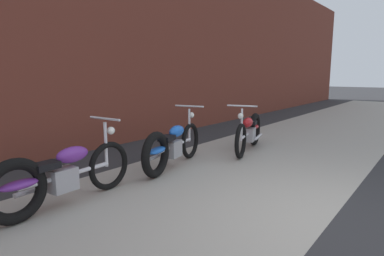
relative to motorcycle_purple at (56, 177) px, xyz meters
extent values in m
plane|color=#2D2D30|center=(1.64, -2.71, -0.40)|extent=(80.00, 80.00, 0.00)
cube|color=#9E998E|center=(1.64, -0.96, -0.40)|extent=(36.00, 3.50, 0.01)
cube|color=brown|center=(1.64, 2.49, 2.26)|extent=(36.00, 0.50, 5.32)
torus|color=black|center=(0.81, 0.04, -0.06)|extent=(0.68, 0.12, 0.68)
torus|color=black|center=(-0.49, -0.03, -0.03)|extent=(0.74, 0.17, 0.73)
cylinder|color=silver|center=(0.16, 0.01, -0.02)|extent=(1.24, 0.13, 0.06)
cube|color=#99999E|center=(0.08, 0.00, -0.06)|extent=(0.33, 0.24, 0.28)
ellipsoid|color=#6B2D93|center=(0.24, 0.01, 0.22)|extent=(0.45, 0.22, 0.20)
ellipsoid|color=#6B2D93|center=(-0.44, -0.03, 0.03)|extent=(0.45, 0.21, 0.10)
cube|color=black|center=(-0.12, -0.01, 0.16)|extent=(0.29, 0.22, 0.08)
cylinder|color=silver|center=(0.77, 0.04, 0.25)|extent=(0.05, 0.05, 0.62)
cylinder|color=silver|center=(0.77, 0.04, 0.61)|extent=(0.07, 0.58, 0.03)
sphere|color=white|center=(0.87, 0.05, 0.43)|extent=(0.11, 0.11, 0.11)
cylinder|color=silver|center=(-0.17, 0.14, -0.14)|extent=(0.55, 0.09, 0.06)
torus|color=black|center=(2.85, 0.20, -0.06)|extent=(0.68, 0.24, 0.68)
torus|color=black|center=(1.58, -0.11, -0.03)|extent=(0.74, 0.30, 0.73)
cylinder|color=silver|center=(2.21, 0.05, -0.02)|extent=(1.21, 0.35, 0.06)
cube|color=#99999E|center=(2.14, 0.03, -0.06)|extent=(0.36, 0.29, 0.28)
ellipsoid|color=blue|center=(2.29, 0.07, 0.22)|extent=(0.47, 0.29, 0.20)
ellipsoid|color=blue|center=(1.63, -0.09, 0.03)|extent=(0.47, 0.28, 0.10)
cube|color=black|center=(1.94, -0.02, 0.16)|extent=(0.32, 0.26, 0.08)
cylinder|color=silver|center=(2.81, 0.19, 0.25)|extent=(0.05, 0.05, 0.62)
cylinder|color=silver|center=(2.81, 0.19, 0.61)|extent=(0.17, 0.57, 0.03)
sphere|color=white|center=(2.90, 0.22, 0.43)|extent=(0.11, 0.11, 0.11)
cylinder|color=silver|center=(1.87, 0.12, -0.14)|extent=(0.55, 0.19, 0.06)
torus|color=black|center=(3.42, -0.57, -0.06)|extent=(0.68, 0.26, 0.68)
torus|color=black|center=(4.67, -0.23, -0.03)|extent=(0.74, 0.32, 0.73)
cylinder|color=silver|center=(4.05, -0.40, -0.02)|extent=(1.21, 0.38, 0.06)
cube|color=#99999E|center=(4.12, -0.38, -0.06)|extent=(0.37, 0.30, 0.28)
ellipsoid|color=red|center=(3.97, -0.42, 0.22)|extent=(0.47, 0.30, 0.20)
ellipsoid|color=red|center=(4.62, -0.24, 0.03)|extent=(0.47, 0.29, 0.10)
cube|color=black|center=(4.31, -0.33, 0.16)|extent=(0.32, 0.27, 0.08)
cylinder|color=silver|center=(3.46, -0.56, 0.25)|extent=(0.05, 0.05, 0.62)
cylinder|color=silver|center=(3.46, -0.56, 0.61)|extent=(0.18, 0.57, 0.03)
sphere|color=white|center=(3.36, -0.59, 0.43)|extent=(0.11, 0.11, 0.11)
cylinder|color=silver|center=(4.39, -0.46, -0.14)|extent=(0.55, 0.20, 0.06)
camera|label=1|loc=(-1.95, -3.56, 1.21)|focal=30.42mm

